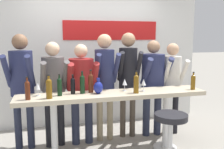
{
  "coord_description": "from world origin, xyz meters",
  "views": [
    {
      "loc": [
        -0.89,
        -3.32,
        1.71
      ],
      "look_at": [
        0.0,
        0.07,
        1.17
      ],
      "focal_mm": 40.0,
      "sensor_mm": 36.0,
      "label": 1
    }
  ],
  "objects": [
    {
      "name": "wine_bottle_2",
      "position": [
        -0.88,
        -0.11,
        1.06
      ],
      "size": [
        0.08,
        0.08,
        0.31
      ],
      "color": "brown",
      "rests_on": "tasting_table"
    },
    {
      "name": "person_left",
      "position": [
        -0.8,
        0.51,
        1.01
      ],
      "size": [
        0.43,
        0.54,
        1.63
      ],
      "rotation": [
        0.0,
        0.0,
        0.09
      ],
      "color": "black",
      "rests_on": "ground_plane"
    },
    {
      "name": "wine_bottle_1",
      "position": [
        -0.74,
        0.02,
        1.05
      ],
      "size": [
        0.06,
        0.06,
        0.29
      ],
      "color": "black",
      "rests_on": "tasting_table"
    },
    {
      "name": "wine_bottle_6",
      "position": [
        -0.56,
        0.08,
        1.05
      ],
      "size": [
        0.06,
        0.06,
        0.27
      ],
      "color": "black",
      "rests_on": "tasting_table"
    },
    {
      "name": "wine_bottle_0",
      "position": [
        -1.14,
        -0.1,
        1.06
      ],
      "size": [
        0.06,
        0.06,
        0.3
      ],
      "color": "#4C1E0F",
      "rests_on": "tasting_table"
    },
    {
      "name": "wine_bottle_4",
      "position": [
        -0.3,
        0.1,
        1.07
      ],
      "size": [
        0.07,
        0.07,
        0.33
      ],
      "color": "#4C1E0F",
      "rests_on": "tasting_table"
    },
    {
      "name": "wine_bottle_3",
      "position": [
        -0.43,
        0.07,
        1.06
      ],
      "size": [
        0.07,
        0.07,
        0.32
      ],
      "color": "black",
      "rests_on": "tasting_table"
    },
    {
      "name": "wine_glass_1",
      "position": [
        0.45,
        -0.01,
        1.05
      ],
      "size": [
        0.07,
        0.07,
        0.18
      ],
      "color": "silver",
      "rests_on": "tasting_table"
    },
    {
      "name": "person_center",
      "position": [
        0.0,
        0.53,
        1.1
      ],
      "size": [
        0.38,
        0.52,
        1.75
      ],
      "rotation": [
        0.0,
        0.0,
        -0.02
      ],
      "color": "gray",
      "rests_on": "ground_plane"
    },
    {
      "name": "wine_bottle_5",
      "position": [
        1.21,
        -0.09,
        1.04
      ],
      "size": [
        0.07,
        0.07,
        0.27
      ],
      "color": "brown",
      "rests_on": "tasting_table"
    },
    {
      "name": "wine_glass_2",
      "position": [
        0.19,
        0.08,
        1.05
      ],
      "size": [
        0.07,
        0.07,
        0.18
      ],
      "color": "silver",
      "rests_on": "tasting_table"
    },
    {
      "name": "wine_glass_0",
      "position": [
        -1.02,
        0.08,
        1.05
      ],
      "size": [
        0.07,
        0.07,
        0.18
      ],
      "color": "silver",
      "rests_on": "tasting_table"
    },
    {
      "name": "decorative_vase",
      "position": [
        -0.21,
        0.01,
        1.01
      ],
      "size": [
        0.13,
        0.13,
        0.22
      ],
      "color": "navy",
      "rests_on": "tasting_table"
    },
    {
      "name": "tasting_table",
      "position": [
        0.0,
        0.0,
        0.77
      ],
      "size": [
        2.67,
        0.48,
        0.92
      ],
      "color": "beige",
      "rests_on": "ground_plane"
    },
    {
      "name": "person_far_left",
      "position": [
        -1.26,
        0.54,
        1.09
      ],
      "size": [
        0.45,
        0.57,
        1.74
      ],
      "rotation": [
        0.0,
        0.0,
        -0.13
      ],
      "color": "#23283D",
      "rests_on": "ground_plane"
    },
    {
      "name": "person_right",
      "position": [
        0.84,
        0.53,
        1.01
      ],
      "size": [
        0.46,
        0.53,
        1.64
      ],
      "rotation": [
        0.0,
        0.0,
        0.0
      ],
      "color": "#23283D",
      "rests_on": "ground_plane"
    },
    {
      "name": "person_center_right",
      "position": [
        0.41,
        0.57,
        1.12
      ],
      "size": [
        0.41,
        0.55,
        1.77
      ],
      "rotation": [
        0.0,
        0.0,
        -0.15
      ],
      "color": "#473D33",
      "rests_on": "ground_plane"
    },
    {
      "name": "person_center_left",
      "position": [
        -0.38,
        0.49,
        0.98
      ],
      "size": [
        0.46,
        0.53,
        1.59
      ],
      "rotation": [
        0.0,
        0.0,
        -0.0
      ],
      "color": "#23283D",
      "rests_on": "ground_plane"
    },
    {
      "name": "back_wall",
      "position": [
        0.0,
        1.46,
        1.34
      ],
      "size": [
        4.27,
        0.12,
        2.68
      ],
      "color": "silver",
      "rests_on": "ground_plane"
    },
    {
      "name": "bar_stool",
      "position": [
        0.55,
        -0.67,
        0.52
      ],
      "size": [
        0.43,
        0.43,
        0.77
      ],
      "color": "silver",
      "rests_on": "ground_plane"
    },
    {
      "name": "person_far_right",
      "position": [
        1.18,
        0.51,
        1.0
      ],
      "size": [
        0.41,
        0.52,
        1.59
      ],
      "rotation": [
        0.0,
        0.0,
        -0.14
      ],
      "color": "black",
      "rests_on": "ground_plane"
    },
    {
      "name": "wine_bottle_7",
      "position": [
        0.3,
        -0.1,
        1.07
      ],
      "size": [
        0.07,
        0.07,
        0.32
      ],
      "color": "brown",
      "rests_on": "tasting_table"
    }
  ]
}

